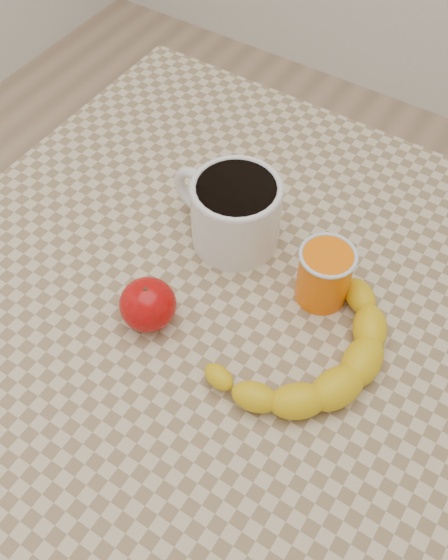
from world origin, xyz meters
The scene contains 6 objects.
ground centered at (0.00, 0.00, 0.00)m, with size 3.00×3.00×0.00m, color tan.
table centered at (0.00, 0.00, 0.66)m, with size 0.80×0.80×0.75m.
coffee_mug centered at (-0.04, 0.08, 0.81)m, with size 0.17×0.13×0.10m.
orange_juice_glass centered at (0.11, 0.06, 0.79)m, with size 0.07×0.07×0.08m.
apple centered at (-0.05, -0.09, 0.78)m, with size 0.07×0.07×0.07m.
banana centered at (0.13, -0.03, 0.77)m, with size 0.29×0.34×0.05m, color yellow, non-canonical shape.
Camera 1 is at (0.26, -0.40, 1.41)m, focal length 40.00 mm.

